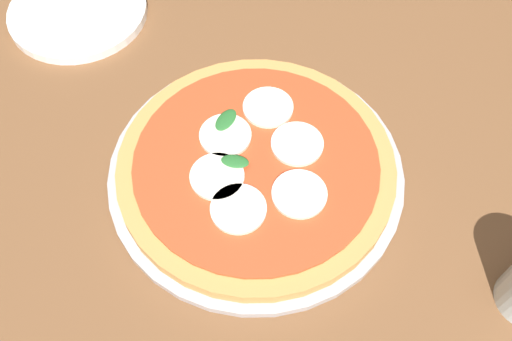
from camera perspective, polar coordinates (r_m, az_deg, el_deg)
The scene contains 5 objects.
ground_plane at distance 1.41m, azimuth -2.50°, elevation -14.27°, with size 6.00×6.00×0.00m, color #2D2B28.
dining_table at distance 0.82m, azimuth -4.17°, elevation -0.15°, with size 1.32×1.11×0.74m.
serving_tray at distance 0.71m, azimuth -0.00°, elevation -0.17°, with size 0.37×0.37×0.01m, color #B2B2B7.
pizza at distance 0.69m, azimuth 0.01°, elevation 0.51°, with size 0.35×0.35×0.03m.
plate_white at distance 0.94m, azimuth -17.76°, elevation 15.26°, with size 0.21×0.21×0.01m, color white.
Camera 1 is at (0.37, -0.23, 1.34)m, focal length 39.06 mm.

